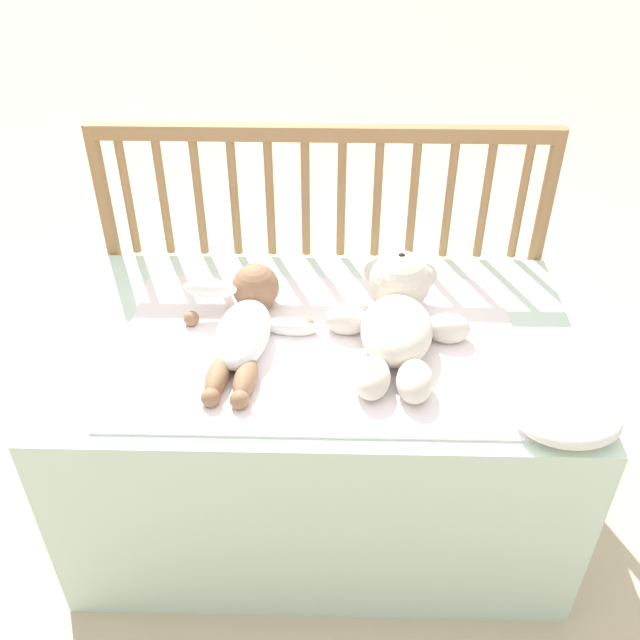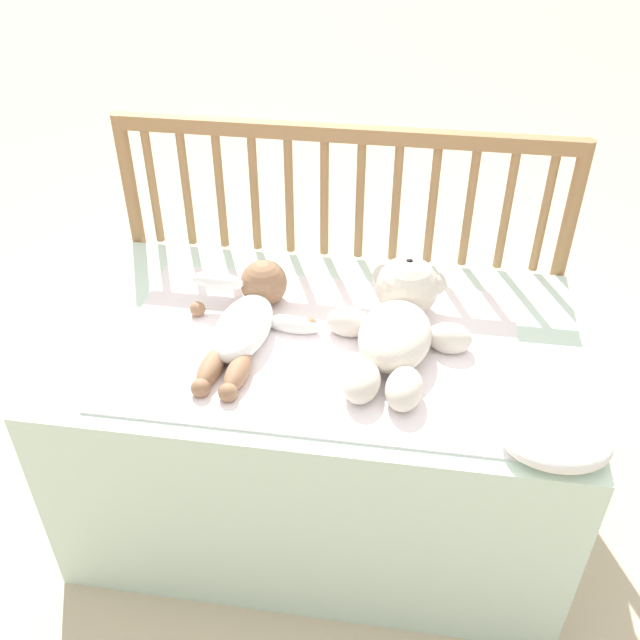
% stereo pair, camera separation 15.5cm
% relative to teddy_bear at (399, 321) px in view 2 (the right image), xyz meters
% --- Properties ---
extents(ground_plane, '(12.00, 12.00, 0.00)m').
position_rel_teddy_bear_xyz_m(ground_plane, '(-0.17, -0.02, -0.61)').
color(ground_plane, '#C6B293').
extents(crib_mattress, '(1.15, 0.69, 0.55)m').
position_rel_teddy_bear_xyz_m(crib_mattress, '(-0.17, -0.02, -0.33)').
color(crib_mattress, silver).
rests_on(crib_mattress, ground_plane).
extents(crib_rail, '(1.15, 0.04, 0.90)m').
position_rel_teddy_bear_xyz_m(crib_rail, '(-0.17, 0.35, 0.03)').
color(crib_rail, '#997047').
rests_on(crib_rail, ground_plane).
extents(blanket, '(0.87, 0.54, 0.01)m').
position_rel_teddy_bear_xyz_m(blanket, '(-0.17, -0.05, -0.05)').
color(blanket, white).
rests_on(blanket, crib_mattress).
extents(teddy_bear, '(0.33, 0.44, 0.15)m').
position_rel_teddy_bear_xyz_m(teddy_bear, '(0.00, 0.00, 0.00)').
color(teddy_bear, silver).
rests_on(teddy_bear, crib_mattress).
extents(baby, '(0.32, 0.42, 0.11)m').
position_rel_teddy_bear_xyz_m(baby, '(-0.33, -0.02, -0.02)').
color(baby, white).
rests_on(baby, crib_mattress).
extents(small_pillow, '(0.20, 0.15, 0.06)m').
position_rel_teddy_bear_xyz_m(small_pillow, '(0.31, -0.29, -0.03)').
color(small_pillow, white).
rests_on(small_pillow, crib_mattress).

